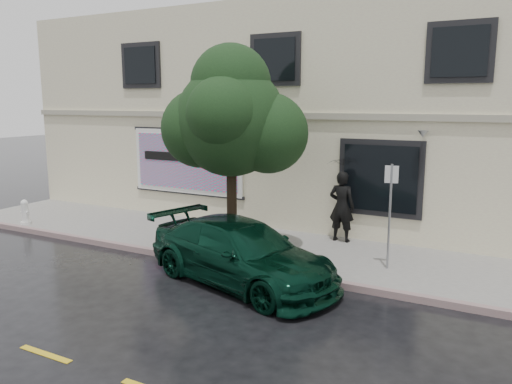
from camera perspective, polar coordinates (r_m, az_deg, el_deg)
The scene contains 12 objects.
ground at distance 11.39m, azimuth -9.02°, elevation -10.42°, with size 90.00×90.00×0.00m, color black.
sidewalk at distance 13.96m, azimuth -1.00°, elevation -6.06°, with size 20.00×3.50×0.15m, color gray.
curb at distance 12.52m, azimuth -4.89°, elevation -8.03°, with size 20.00×0.18×0.16m, color gray.
road_marking at distance 9.08m, azimuth -22.92°, elevation -16.68°, with size 19.00×0.12×0.01m, color gold.
building at distance 18.64m, azimuth 7.60°, elevation 8.66°, with size 20.00×8.12×7.00m.
billboard at distance 16.63m, azimuth -7.94°, elevation 3.46°, with size 4.30×0.16×2.20m.
car at distance 11.14m, azimuth -1.74°, elevation -6.96°, with size 2.13×4.82×1.40m, color black.
pedestrian at distance 14.04m, azimuth 9.77°, elevation -1.64°, with size 0.72×0.47×1.98m, color black.
umbrella at distance 13.83m, azimuth 9.94°, elevation 3.73°, with size 0.90×0.90×0.67m, color black.
street_tree at distance 12.64m, azimuth -2.87°, elevation 8.05°, with size 2.79×2.79×4.77m.
fire_hydrant at distance 17.52m, azimuth -24.89°, elevation -2.10°, with size 0.32×0.30×0.79m.
sign_pole at distance 11.84m, azimuth 15.07°, elevation -1.59°, with size 0.30×0.08×2.47m.
Camera 1 is at (6.46, -8.48, 4.01)m, focal length 35.00 mm.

